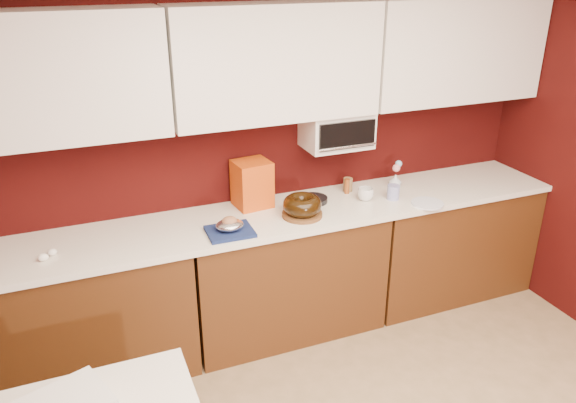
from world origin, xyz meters
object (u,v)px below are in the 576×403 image
at_px(foil_ham_nest, 230,225).
at_px(flower_vase, 395,180).
at_px(toaster_oven, 336,129).
at_px(coffee_mug, 366,193).
at_px(bundt_cake, 302,205).
at_px(blue_jar, 393,192).
at_px(pandoro_box, 252,184).

distance_m(foil_ham_nest, flower_vase, 1.36).
height_order(toaster_oven, foil_ham_nest, toaster_oven).
distance_m(toaster_oven, coffee_mug, 0.48).
height_order(bundt_cake, flower_vase, bundt_cake).
distance_m(toaster_oven, blue_jar, 0.59).
relative_size(coffee_mug, flower_vase, 1.00).
xyz_separation_m(toaster_oven, flower_vase, (0.47, -0.06, -0.42)).
bearing_deg(foil_ham_nest, bundt_cake, 6.81).
height_order(pandoro_box, blue_jar, pandoro_box).
height_order(pandoro_box, flower_vase, pandoro_box).
xyz_separation_m(pandoro_box, flower_vase, (1.07, -0.07, -0.10)).
bearing_deg(blue_jar, foil_ham_nest, -175.97).
bearing_deg(bundt_cake, flower_vase, 14.17).
bearing_deg(coffee_mug, flower_vase, 22.28).
distance_m(toaster_oven, bundt_cake, 0.60).
bearing_deg(flower_vase, foil_ham_nest, -168.58).
xyz_separation_m(bundt_cake, flower_vase, (0.83, 0.21, -0.03)).
xyz_separation_m(foil_ham_nest, blue_jar, (1.20, 0.08, -0.00)).
bearing_deg(blue_jar, coffee_mug, 164.03).
height_order(bundt_cake, blue_jar, bundt_cake).
bearing_deg(bundt_cake, coffee_mug, 8.73).
relative_size(bundt_cake, coffee_mug, 2.34).
bearing_deg(coffee_mug, pandoro_box, 164.86).
xyz_separation_m(foil_ham_nest, flower_vase, (1.33, 0.27, -0.00)).
relative_size(pandoro_box, blue_jar, 3.10).
xyz_separation_m(foil_ham_nest, pandoro_box, (0.26, 0.34, 0.10)).
xyz_separation_m(toaster_oven, foil_ham_nest, (-0.87, -0.32, -0.42)).
relative_size(bundt_cake, foil_ham_nest, 1.47).
distance_m(foil_ham_nest, coffee_mug, 1.02).
xyz_separation_m(blue_jar, flower_vase, (0.13, 0.18, 0.00)).
xyz_separation_m(coffee_mug, blue_jar, (0.19, -0.05, -0.00)).
bearing_deg(coffee_mug, blue_jar, -15.97).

